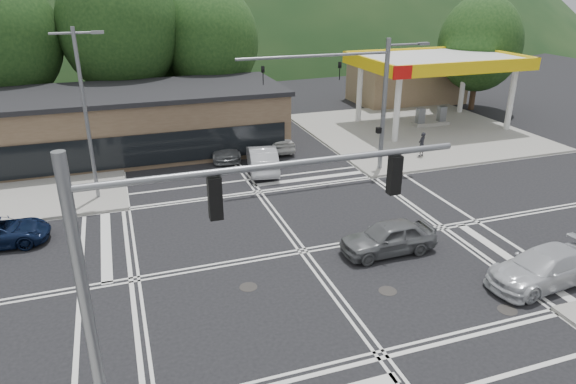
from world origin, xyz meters
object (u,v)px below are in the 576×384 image
object	(u,v)px
car_queue_a	(262,158)
car_queue_b	(276,139)
pedestrian	(422,144)
car_grey_center	(388,237)
car_silver_east	(544,267)
car_northbound	(223,147)

from	to	relation	value
car_queue_a	car_queue_b	world-z (taller)	car_queue_a
car_queue_a	pedestrian	bearing A→B (deg)	-176.09
car_grey_center	pedestrian	bearing A→B (deg)	140.94
car_silver_east	pedestrian	bearing A→B (deg)	159.69
car_silver_east	pedestrian	size ratio (longest dim) A/B	3.00
car_grey_center	car_queue_a	size ratio (longest dim) A/B	0.88
car_silver_east	car_northbound	distance (m)	21.24
car_grey_center	car_queue_a	bearing A→B (deg)	-169.80
car_queue_a	car_northbound	world-z (taller)	car_queue_a
car_grey_center	car_northbound	world-z (taller)	car_grey_center
car_queue_b	car_northbound	world-z (taller)	car_queue_b
car_silver_east	car_queue_b	distance (m)	20.40
car_grey_center	car_queue_a	xyz separation A→B (m)	(-2.28, 11.80, 0.07)
car_northbound	car_queue_b	bearing A→B (deg)	10.00
car_queue_a	car_northbound	xyz separation A→B (m)	(-1.71, 3.49, -0.14)
car_silver_east	car_queue_a	xyz separation A→B (m)	(-6.79, 15.97, 0.08)
car_northbound	car_grey_center	bearing A→B (deg)	-71.46
car_silver_east	car_queue_b	xyz separation A→B (m)	(-4.60, 19.88, 0.03)
car_silver_east	pedestrian	xyz separation A→B (m)	(3.93, 14.85, 0.26)
car_northbound	car_silver_east	bearing A→B (deg)	-62.50
car_grey_center	car_queue_b	xyz separation A→B (m)	(-0.09, 15.70, 0.02)
car_queue_a	pedestrian	xyz separation A→B (m)	(10.72, -1.13, 0.17)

